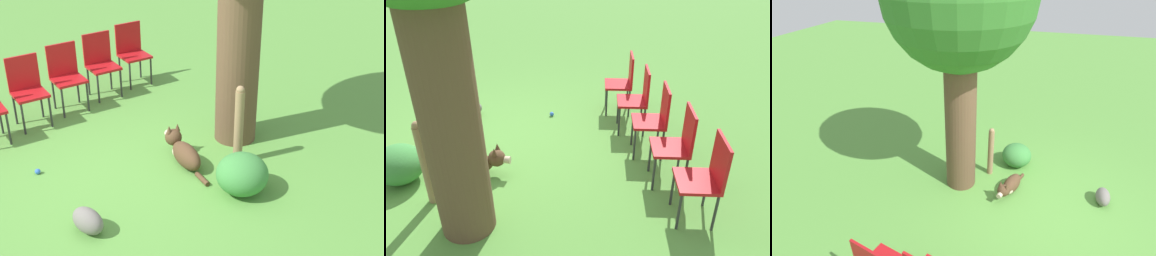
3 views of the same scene
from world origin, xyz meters
The scene contains 6 objects.
ground_plane centered at (0.00, 0.00, 0.00)m, with size 30.00×30.00×0.00m, color #56933D.
oak_tree centered at (0.46, 1.51, 3.21)m, with size 2.24×2.24×4.46m.
dog centered at (0.40, 0.56, 0.16)m, with size 0.99×0.45×0.41m.
fence_post centered at (0.88, 1.03, 0.52)m, with size 0.11×0.11×1.03m.
garden_rock centered at (0.59, -1.04, 0.13)m, with size 0.40×0.23×0.27m.
low_shrub centered at (1.31, 0.56, 0.24)m, with size 0.59×0.59×0.47m.
Camera 3 is at (-3.89, 0.21, 3.75)m, focal length 28.00 mm.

